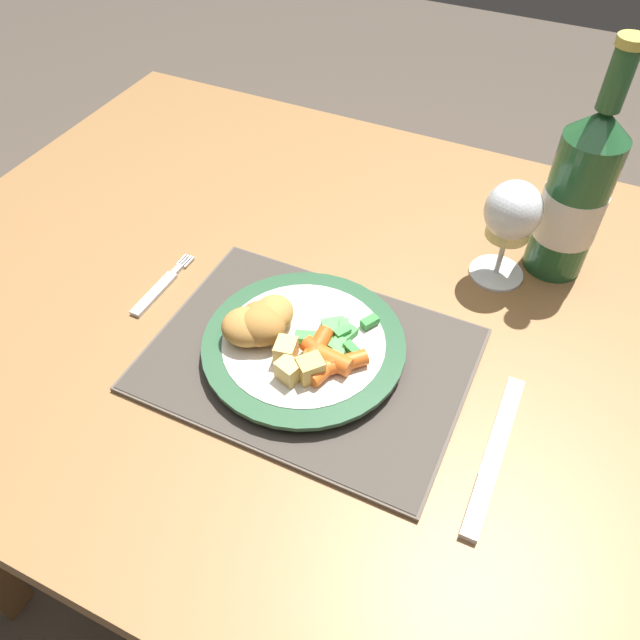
{
  "coord_description": "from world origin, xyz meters",
  "views": [
    {
      "loc": [
        0.22,
        -0.5,
        1.3
      ],
      "look_at": [
        0.01,
        -0.07,
        0.78
      ],
      "focal_mm": 35.0,
      "sensor_mm": 36.0,
      "label": 1
    }
  ],
  "objects_px": {
    "dinner_plate": "(304,346)",
    "bottle": "(576,196)",
    "fork": "(159,289)",
    "table_knife": "(490,467)",
    "wine_glass": "(512,216)",
    "dining_table": "(332,353)"
  },
  "relations": [
    {
      "from": "fork",
      "to": "bottle",
      "type": "distance_m",
      "value": 0.53
    },
    {
      "from": "table_knife",
      "to": "bottle",
      "type": "relative_size",
      "value": 0.68
    },
    {
      "from": "table_knife",
      "to": "dinner_plate",
      "type": "bearing_deg",
      "value": 167.47
    },
    {
      "from": "dinner_plate",
      "to": "bottle",
      "type": "height_order",
      "value": "bottle"
    },
    {
      "from": "dinner_plate",
      "to": "fork",
      "type": "relative_size",
      "value": 1.9
    },
    {
      "from": "dining_table",
      "to": "dinner_plate",
      "type": "xyz_separation_m",
      "value": [
        0.01,
        -0.09,
        0.12
      ]
    },
    {
      "from": "dinner_plate",
      "to": "fork",
      "type": "xyz_separation_m",
      "value": [
        -0.22,
        0.02,
        -0.01
      ]
    },
    {
      "from": "fork",
      "to": "table_knife",
      "type": "height_order",
      "value": "table_knife"
    },
    {
      "from": "table_knife",
      "to": "wine_glass",
      "type": "xyz_separation_m",
      "value": [
        -0.07,
        0.28,
        0.09
      ]
    },
    {
      "from": "dining_table",
      "to": "fork",
      "type": "height_order",
      "value": "fork"
    },
    {
      "from": "dining_table",
      "to": "wine_glass",
      "type": "relative_size",
      "value": 8.26
    },
    {
      "from": "dinner_plate",
      "to": "wine_glass",
      "type": "relative_size",
      "value": 1.65
    },
    {
      "from": "table_knife",
      "to": "bottle",
      "type": "xyz_separation_m",
      "value": [
        -0.0,
        0.33,
        0.11
      ]
    },
    {
      "from": "dining_table",
      "to": "fork",
      "type": "distance_m",
      "value": 0.25
    },
    {
      "from": "table_knife",
      "to": "wine_glass",
      "type": "relative_size",
      "value": 1.45
    },
    {
      "from": "dining_table",
      "to": "table_knife",
      "type": "relative_size",
      "value": 5.71
    },
    {
      "from": "dinner_plate",
      "to": "fork",
      "type": "height_order",
      "value": "dinner_plate"
    },
    {
      "from": "dinner_plate",
      "to": "table_knife",
      "type": "height_order",
      "value": "dinner_plate"
    },
    {
      "from": "dining_table",
      "to": "table_knife",
      "type": "bearing_deg",
      "value": -31.48
    },
    {
      "from": "dinner_plate",
      "to": "table_knife",
      "type": "bearing_deg",
      "value": -12.53
    },
    {
      "from": "dinner_plate",
      "to": "wine_glass",
      "type": "bearing_deg",
      "value": 54.52
    },
    {
      "from": "fork",
      "to": "bottle",
      "type": "bearing_deg",
      "value": 30.84
    }
  ]
}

